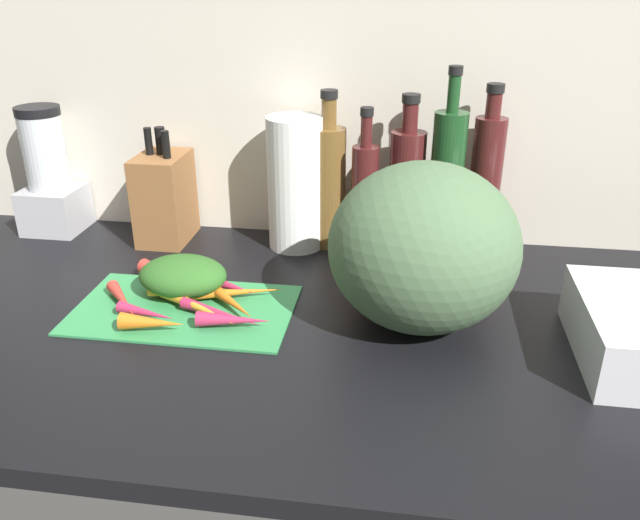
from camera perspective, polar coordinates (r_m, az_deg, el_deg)
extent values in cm
cube|color=black|center=(109.35, -5.69, -5.46)|extent=(170.00, 80.00, 3.00)
cube|color=beige|center=(134.20, -2.29, 14.76)|extent=(170.00, 3.00, 60.00)
cube|color=#338C4C|center=(111.20, -12.05, -4.25)|extent=(36.99, 22.26, 0.80)
cone|color=orange|center=(112.90, -11.79, -2.80)|extent=(13.66, 2.54, 2.51)
cone|color=#B2264C|center=(102.97, -7.73, -5.32)|extent=(12.07, 3.50, 2.57)
cone|color=orange|center=(104.46, -14.77, -5.44)|extent=(10.41, 3.17, 2.83)
cone|color=orange|center=(109.04, -7.98, -3.56)|extent=(11.53, 11.33, 2.45)
cone|color=orange|center=(111.83, -7.63, -2.87)|extent=(16.99, 6.62, 2.11)
cone|color=#B2264C|center=(105.63, -8.89, -4.74)|extent=(15.18, 7.40, 2.05)
cone|color=red|center=(113.16, -17.21, -3.47)|extent=(9.83, 11.08, 2.21)
cone|color=orange|center=(107.83, -10.88, -4.15)|extent=(16.39, 11.31, 2.39)
cone|color=red|center=(118.63, -13.23, -1.44)|extent=(14.52, 9.61, 2.88)
cone|color=#B2264C|center=(108.33, -15.25, -4.57)|extent=(10.89, 4.62, 2.06)
cone|color=#B2264C|center=(113.84, -7.98, -2.34)|extent=(10.11, 5.94, 2.22)
ellipsoid|color=#2D6023|center=(114.20, -12.15, -1.37)|extent=(15.49, 11.91, 6.55)
ellipsoid|color=#4C6B47|center=(101.06, 9.20, 1.15)|extent=(29.98, 29.92, 26.74)
cube|color=brown|center=(137.78, -13.70, 5.39)|extent=(9.58, 13.66, 18.42)
cylinder|color=black|center=(135.46, -15.08, 10.21)|extent=(1.55, 1.55, 5.50)
cylinder|color=black|center=(135.35, -14.06, 10.31)|extent=(2.06, 2.06, 5.50)
cylinder|color=black|center=(131.92, -13.60, 9.99)|extent=(1.59, 1.59, 5.50)
cube|color=#B2B2B7|center=(152.13, -22.58, 4.24)|extent=(11.86, 11.86, 9.63)
cylinder|color=silver|center=(148.57, -23.38, 8.81)|extent=(8.89, 8.89, 15.74)
cylinder|color=black|center=(146.70, -23.96, 12.09)|extent=(9.07, 9.07, 1.80)
cylinder|color=white|center=(129.33, -2.22, 6.81)|extent=(11.16, 11.16, 26.92)
cylinder|color=brown|center=(130.15, 0.78, 6.40)|extent=(6.89, 6.89, 24.60)
cylinder|color=brown|center=(126.18, 0.82, 12.96)|extent=(2.95, 2.95, 5.76)
cylinder|color=black|center=(125.47, 0.83, 14.60)|extent=(3.39, 3.39, 1.60)
cylinder|color=#471919|center=(126.89, 3.97, 5.24)|extent=(5.25, 5.25, 22.04)
cylinder|color=#471919|center=(122.94, 4.17, 11.38)|extent=(2.21, 2.21, 5.87)
cylinder|color=black|center=(122.13, 4.22, 13.09)|extent=(2.54, 2.54, 1.60)
cylinder|color=#471919|center=(127.83, 7.66, 5.86)|extent=(6.93, 6.93, 24.71)
cylinder|color=#471919|center=(123.81, 8.06, 12.49)|extent=(3.03, 3.03, 5.52)
cylinder|color=black|center=(123.11, 8.16, 14.11)|extent=(3.49, 3.49, 1.60)
cylinder|color=#19421E|center=(125.49, 11.16, 6.30)|extent=(6.38, 6.38, 29.08)
cylinder|color=#19421E|center=(121.15, 11.86, 14.32)|extent=(2.27, 2.27, 6.62)
cylinder|color=black|center=(120.51, 12.04, 16.24)|extent=(2.61, 2.61, 1.60)
cylinder|color=#471919|center=(129.71, 14.47, 6.23)|extent=(6.10, 6.10, 27.55)
cylinder|color=#471919|center=(125.73, 15.26, 13.19)|extent=(2.89, 2.89, 4.66)
cylinder|color=black|center=(125.18, 15.43, 14.59)|extent=(3.32, 3.32, 1.60)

